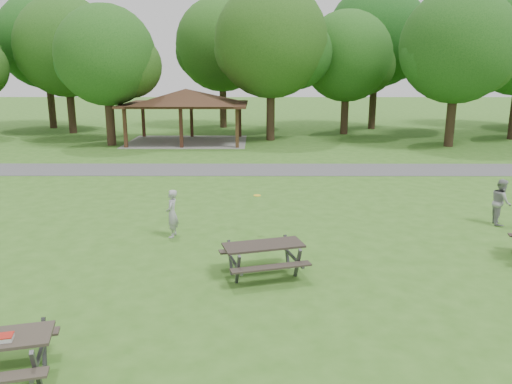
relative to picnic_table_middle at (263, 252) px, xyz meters
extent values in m
plane|color=#33641C|center=(-1.20, -0.35, -0.65)|extent=(160.00, 160.00, 0.00)
cube|color=#49494B|center=(-1.20, 13.65, -0.64)|extent=(120.00, 3.20, 0.02)
cube|color=#3C2215|center=(-8.90, 20.95, 0.65)|extent=(0.22, 0.22, 2.60)
cube|color=#3A1F15|center=(-8.90, 26.35, 0.65)|extent=(0.22, 0.22, 2.60)
cube|color=#341B13|center=(-5.20, 20.95, 0.65)|extent=(0.22, 0.22, 2.60)
cube|color=#341D12|center=(-5.20, 26.35, 0.65)|extent=(0.22, 0.22, 2.60)
cube|color=#392515|center=(-1.50, 20.95, 0.65)|extent=(0.22, 0.22, 2.60)
cube|color=#341F13|center=(-1.50, 26.35, 0.65)|extent=(0.22, 0.22, 2.60)
cube|color=#382116|center=(-5.20, 23.65, 2.03)|extent=(8.60, 6.60, 0.16)
pyramid|color=#342015|center=(-5.20, 23.65, 2.61)|extent=(7.01, 7.01, 1.00)
cube|color=gray|center=(-5.20, 23.65, -0.63)|extent=(8.40, 6.40, 0.03)
cylinder|color=black|center=(-15.20, 28.65, 1.28)|extent=(0.60, 0.60, 3.85)
sphere|color=#1C4714|center=(-15.20, 28.65, 6.13)|extent=(7.80, 7.80, 7.80)
sphere|color=#124013|center=(-13.45, 28.95, 5.35)|extent=(5.07, 5.07, 5.07)
sphere|color=#194D16|center=(-16.76, 28.45, 5.54)|extent=(4.68, 4.68, 4.68)
cylinder|color=#2F1F15|center=(-10.20, 22.15, 1.10)|extent=(0.60, 0.60, 3.50)
sphere|color=#194814|center=(-10.20, 22.15, 5.33)|extent=(6.60, 6.60, 6.60)
sphere|color=#1E4513|center=(-8.72, 22.45, 4.67)|extent=(4.29, 4.29, 4.29)
sphere|color=#144915|center=(-11.52, 21.95, 4.83)|extent=(3.96, 3.96, 3.96)
cylinder|color=#322116|center=(0.80, 24.65, 1.37)|extent=(0.60, 0.60, 4.02)
sphere|color=#1E4614|center=(0.80, 24.65, 6.38)|extent=(8.00, 8.00, 8.00)
sphere|color=#164313|center=(2.60, 24.95, 5.58)|extent=(5.20, 5.20, 5.20)
sphere|color=#1D4814|center=(-0.80, 24.45, 5.78)|extent=(4.80, 4.80, 4.80)
cylinder|color=#301F15|center=(6.80, 28.15, 1.07)|extent=(0.60, 0.60, 3.43)
sphere|color=#1A4A15|center=(6.80, 28.15, 5.41)|extent=(7.00, 7.00, 7.00)
sphere|color=#1A4112|center=(8.37, 28.45, 4.71)|extent=(4.55, 4.55, 4.55)
sphere|color=#154513|center=(5.40, 27.95, 4.88)|extent=(4.20, 4.20, 4.20)
cylinder|color=black|center=(12.80, 21.65, 1.24)|extent=(0.60, 0.60, 3.78)
sphere|color=#174513|center=(12.80, 21.65, 5.91)|extent=(7.40, 7.40, 7.40)
sphere|color=#1C4A15|center=(14.46, 21.95, 5.17)|extent=(4.81, 4.81, 4.81)
sphere|color=#174814|center=(11.32, 21.45, 5.35)|extent=(4.44, 4.44, 4.44)
sphere|color=#154B15|center=(17.16, 24.95, 6.01)|extent=(4.92, 4.92, 4.92)
cylinder|color=black|center=(-18.20, 32.15, 1.54)|extent=(0.60, 0.60, 4.38)
sphere|color=#154714|center=(-18.20, 32.15, 6.73)|extent=(8.00, 8.00, 8.00)
sphere|color=#204F16|center=(-16.40, 32.45, 5.93)|extent=(5.20, 5.20, 5.20)
sphere|color=#1C4012|center=(-19.80, 31.95, 6.13)|extent=(4.80, 4.80, 4.80)
cylinder|color=#322116|center=(-3.20, 32.65, 1.42)|extent=(0.60, 0.60, 4.13)
sphere|color=#1D4B15|center=(-3.20, 32.65, 6.48)|extent=(8.00, 8.00, 8.00)
sphere|color=#154814|center=(-1.40, 32.95, 5.68)|extent=(5.20, 5.20, 5.20)
sphere|color=#194112|center=(-4.80, 32.45, 5.88)|extent=(4.80, 4.80, 4.80)
cylinder|color=black|center=(9.80, 31.65, 1.63)|extent=(0.60, 0.60, 4.55)
sphere|color=#134213|center=(9.80, 31.65, 7.05)|extent=(8.40, 8.40, 8.40)
sphere|color=#144313|center=(11.69, 31.95, 6.21)|extent=(5.46, 5.46, 5.46)
sphere|color=#1F4D16|center=(8.12, 31.45, 6.42)|extent=(5.04, 5.04, 5.04)
sphere|color=#133F12|center=(21.20, 32.95, 6.02)|extent=(4.80, 4.80, 4.80)
cube|color=#2F2722|center=(-4.79, -3.90, -0.16)|extent=(2.01, 0.76, 0.04)
cube|color=#464548|center=(-3.78, -4.76, -0.24)|extent=(0.17, 0.42, 0.87)
cube|color=#3C3C3E|center=(-3.98, -3.95, -0.24)|extent=(0.17, 0.42, 0.87)
cube|color=#414144|center=(-3.88, -4.36, -0.21)|extent=(0.46, 1.60, 0.06)
cube|color=silver|center=(-4.30, -4.60, 0.23)|extent=(0.27, 0.27, 0.08)
cube|color=#B31E14|center=(-4.30, -4.60, 0.28)|extent=(0.28, 0.28, 0.02)
cube|color=black|center=(0.00, 0.00, 0.18)|extent=(2.16, 1.32, 0.06)
cube|color=#2A241F|center=(0.18, -0.64, -0.16)|extent=(2.02, 0.83, 0.04)
cube|color=#302823|center=(-0.18, 0.64, -0.16)|extent=(2.02, 0.83, 0.04)
cube|color=#403F42|center=(-0.63, -0.62, -0.24)|extent=(0.18, 0.43, 0.88)
cube|color=#444446|center=(-0.86, 0.19, -0.24)|extent=(0.18, 0.43, 0.88)
cube|color=#454547|center=(-0.75, -0.21, -0.20)|extent=(0.51, 1.60, 0.06)
cube|color=#464649|center=(0.86, -0.19, -0.24)|extent=(0.18, 0.43, 0.88)
cube|color=#3B3B3E|center=(0.63, 0.62, -0.24)|extent=(0.18, 0.43, 0.88)
cube|color=#434346|center=(0.75, 0.21, -0.20)|extent=(0.51, 1.60, 0.06)
cylinder|color=yellow|center=(-0.16, 3.34, 0.62)|extent=(0.31, 0.31, 0.02)
imported|color=#9B9B9D|center=(-2.83, 3.01, 0.12)|extent=(0.40, 0.58, 1.52)
imported|color=gray|center=(8.10, 4.35, 0.14)|extent=(0.74, 0.87, 1.57)
camera|label=1|loc=(-0.15, -11.96, 4.56)|focal=35.00mm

